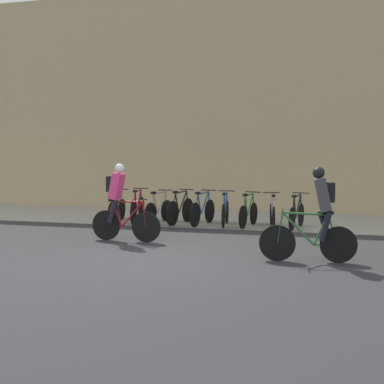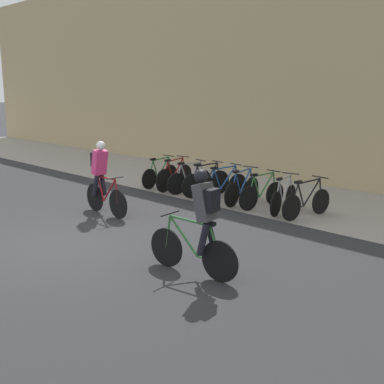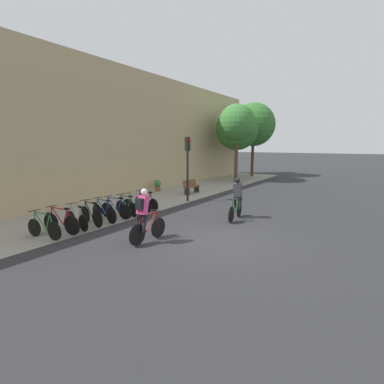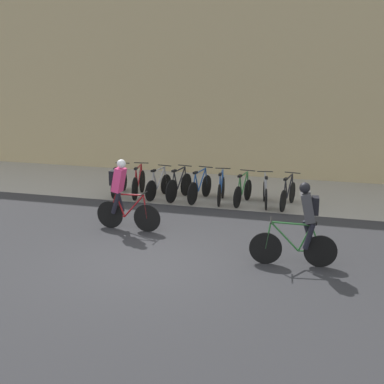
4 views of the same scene
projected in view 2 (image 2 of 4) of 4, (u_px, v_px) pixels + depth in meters
ground at (61, 244)px, 9.52m from camera, size 200.00×200.00×0.00m
kerb_strip at (265, 193)px, 14.21m from camera, size 44.00×4.50×0.01m
building_facade at (317, 60)px, 15.15m from camera, size 44.00×0.60×7.82m
cyclist_pink at (102, 176)px, 11.69m from camera, size 1.72×0.46×1.79m
cyclist_grey at (201, 221)px, 7.71m from camera, size 1.80×0.50×1.78m
parked_bike_0 at (160, 174)px, 15.06m from camera, size 0.46×1.62×0.95m
parked_bike_1 at (174, 176)px, 14.60m from camera, size 0.46×1.71×0.99m
parked_bike_2 at (190, 180)px, 14.16m from camera, size 0.46×1.58×0.95m
parked_bike_3 at (206, 182)px, 13.70m from camera, size 0.46×1.65×0.98m
parked_bike_4 at (223, 186)px, 13.25m from camera, size 0.46×1.71×0.97m
parked_bike_5 at (242, 189)px, 12.79m from camera, size 0.46×1.64×0.96m
parked_bike_6 at (262, 193)px, 12.35m from camera, size 0.46×1.57×0.95m
parked_bike_7 at (283, 198)px, 11.89m from camera, size 0.48×1.55×0.94m
parked_bike_8 at (307, 202)px, 11.44m from camera, size 0.46×1.68×0.95m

